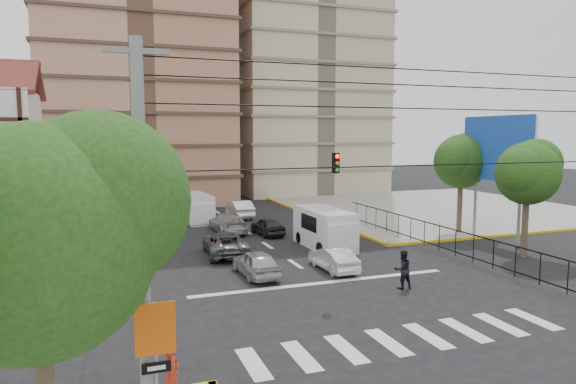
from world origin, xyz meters
name	(u,v)px	position (x,y,z in m)	size (l,w,h in m)	color
ground	(334,290)	(0.00, 0.00, 0.00)	(160.00, 160.00, 0.00)	black
sidewalk_ne	(435,208)	(20.00, 20.00, 0.07)	(26.00, 26.00, 0.15)	gray
crosswalk_stripes	(408,339)	(0.00, -6.00, 0.01)	(12.00, 2.40, 0.01)	silver
stop_line	(324,283)	(0.00, 1.20, 0.01)	(13.00, 0.40, 0.01)	silver
park_fence	(439,253)	(9.00, 4.50, 0.00)	(0.10, 22.50, 1.66)	black
billboard	(498,151)	(14.45, 6.00, 6.00)	(0.36, 6.20, 8.10)	slate
tree_sw_near	(42,230)	(-10.90, -9.99, 5.27)	(5.63, 4.60, 7.57)	#473828
tree_park_a	(529,171)	(13.08, 2.01, 5.01)	(4.41, 3.60, 6.83)	#473828
tree_park_c	(462,159)	(14.09, 9.01, 5.34)	(4.65, 3.80, 7.25)	#473828
tree_tudor	(67,162)	(-11.90, 16.01, 5.22)	(5.39, 4.40, 7.43)	#473828
traffic_light_nw	(142,208)	(-7.80, 7.80, 3.11)	(0.28, 0.22, 4.40)	black
traffic_light_hanging	(357,163)	(0.00, -2.04, 5.90)	(18.00, 9.12, 0.92)	black
utility_pole_sw	(142,239)	(-9.00, -9.00, 4.77)	(1.40, 0.28, 9.00)	slate
district_sign	(156,342)	(-8.80, -9.24, 2.45)	(0.90, 0.12, 3.20)	slate
van_right_lane	(326,230)	(3.19, 8.00, 1.17)	(2.24, 5.38, 2.41)	silver
van_left_lane	(196,209)	(-2.75, 20.23, 1.09)	(2.31, 5.12, 2.25)	silver
car_silver_front_left	(256,263)	(-2.70, 3.45, 0.66)	(1.57, 3.89, 1.33)	#A7A8AC
car_white_front_right	(333,259)	(1.40, 3.13, 0.61)	(1.29, 3.71, 1.22)	white
car_grey_mid_left	(225,244)	(-3.13, 8.36, 0.68)	(2.27, 4.92, 1.37)	#595B60
car_silver_rear_left	(228,223)	(-1.34, 15.13, 0.71)	(1.98, 4.86, 1.41)	#A6A6AA
car_darkgrey_mid_right	(268,226)	(1.07, 13.26, 0.63)	(1.49, 3.70, 1.26)	#262628
car_white_rear_right	(240,209)	(1.14, 21.28, 0.74)	(1.58, 4.52, 1.49)	white
pedestrian_sw_corner	(171,375)	(-8.31, -7.82, 0.93)	(0.57, 0.37, 1.55)	#AF2F1A
pedestrian_crosswalk	(403,269)	(3.04, -0.86, 0.89)	(0.87, 0.68, 1.79)	black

